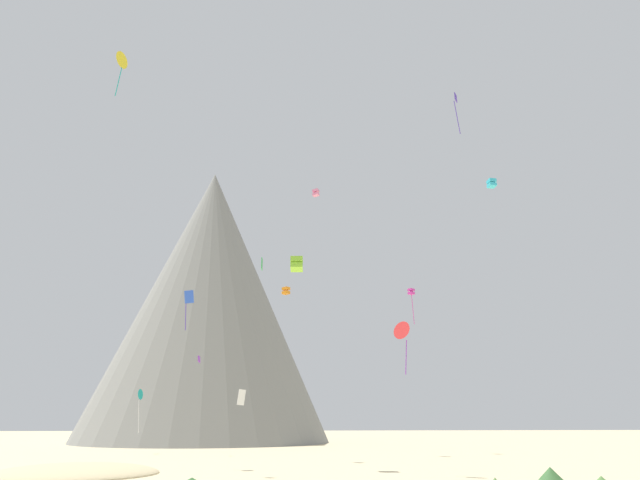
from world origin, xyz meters
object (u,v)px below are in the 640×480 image
Objects in this scene: bush_near_right at (550,473)px; kite_red_low at (402,331)px; kite_green_mid at (262,264)px; kite_indigo_high at (456,104)px; kite_blue_mid at (188,301)px; kite_cyan_high at (492,183)px; kite_yellow_high at (121,61)px; kite_violet_low at (199,359)px; kite_orange_mid at (286,291)px; kite_white_low at (241,397)px; rock_massif at (207,309)px; kite_magenta_mid at (411,293)px; kite_lime_mid at (297,264)px; kite_pink_high at (316,193)px; kite_teal_low at (139,395)px.

bush_near_right is 16.33m from kite_red_low.
kite_green_mid is at bearing 177.23° from bush_near_right.
kite_blue_mid is at bearing 155.23° from kite_indigo_high.
kite_cyan_high is 0.20× the size of kite_yellow_high.
kite_blue_mid is 16.17m from kite_green_mid.
kite_violet_low is at bearing -166.00° from kite_yellow_high.
kite_orange_mid is 0.80× the size of kite_white_low.
kite_yellow_high reaches higher than kite_orange_mid.
rock_massif is 53.98m from kite_orange_mid.
kite_orange_mid is 24.39m from kite_white_low.
kite_orange_mid is (14.55, -51.60, -6.23)m from rock_massif.
bush_near_right is at bearing -34.26° from kite_magenta_mid.
kite_magenta_mid reaches higher than kite_blue_mid.
kite_lime_mid reaches higher than kite_white_low.
bush_near_right is 1.96× the size of kite_cyan_high.
kite_indigo_high reaches higher than kite_blue_mid.
kite_blue_mid is 4.21× the size of kite_green_mid.
rock_massif is 44.63× the size of kite_pink_high.
kite_lime_mid is (-19.20, 13.94, 19.65)m from bush_near_right.
kite_pink_high is 47.60m from kite_white_low.
bush_near_right is 0.03× the size of rock_massif.
kite_cyan_high reaches higher than bush_near_right.
kite_blue_mid reaches higher than bush_near_right.
kite_yellow_high reaches higher than kite_magenta_mid.
kite_orange_mid is 24.53m from kite_green_mid.
rock_massif is at bearing -170.02° from kite_teal_low.
kite_indigo_high is (13.15, -29.54, -0.11)m from kite_pink_high.
kite_blue_mid is 0.89× the size of kite_indigo_high.
kite_magenta_mid reaches higher than kite_lime_mid.
kite_orange_mid reaches higher than kite_violet_low.
kite_blue_mid is (4.15, -61.65, -9.43)m from rock_massif.
kite_blue_mid is at bearing -86.15° from rock_massif.
kite_indigo_high is at bearing 172.51° from kite_lime_mid.
kite_blue_mid is at bearing 167.17° from kite_yellow_high.
bush_near_right is 31.05m from kite_cyan_high.
rock_massif is 56.99× the size of kite_cyan_high.
kite_pink_high reaches higher than bush_near_right.
kite_magenta_mid is 1.09× the size of kite_yellow_high.
kite_orange_mid is at bearing 139.46° from kite_cyan_high.
kite_blue_mid is 3.92× the size of kite_orange_mid.
kite_cyan_high reaches higher than kite_green_mid.
kite_lime_mid is 22.92m from kite_cyan_high.
kite_red_low reaches higher than kite_violet_low.
rock_massif is 11.33× the size of kite_yellow_high.
kite_lime_mid is (-18.33, -26.49, -2.39)m from kite_magenta_mid.
kite_white_low is at bearing 178.08° from kite_indigo_high.
rock_massif is 71.58m from kite_yellow_high.
kite_orange_mid is at bearing -87.22° from kite_magenta_mid.
kite_pink_high reaches higher than kite_green_mid.
kite_teal_low is 5.65× the size of kite_violet_low.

